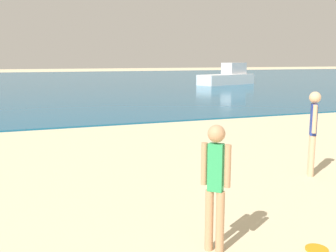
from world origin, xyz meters
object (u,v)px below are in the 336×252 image
frisbee (317,249)px  boat_near (228,77)px  person_standing (215,181)px  person_distant (313,129)px

frisbee → boat_near: 31.03m
person_standing → frisbee: bearing=-157.4°
person_standing → frisbee: 1.56m
person_standing → boat_near: boat_near is taller
person_standing → person_distant: size_ratio=0.93×
frisbee → boat_near: boat_near is taller
person_distant → boat_near: boat_near is taller
person_standing → person_distant: 3.91m
person_standing → boat_near: 31.20m
frisbee → person_standing: bearing=160.0°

